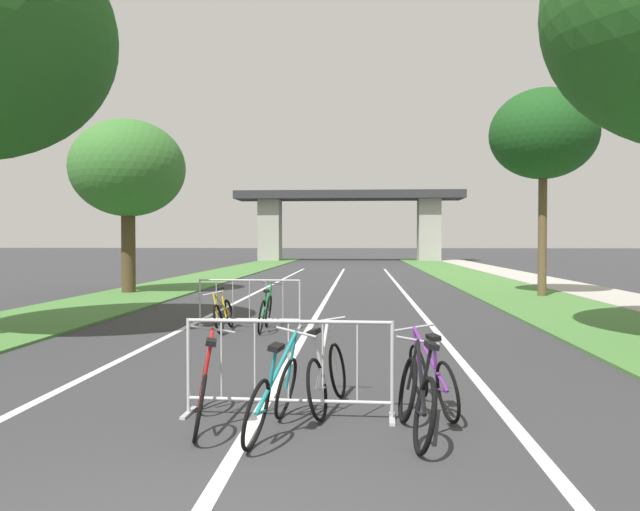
# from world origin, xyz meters

# --- Properties ---
(grass_verge_left) EXTENTS (3.37, 64.95, 0.05)m
(grass_verge_left) POSITION_xyz_m (-6.57, 26.57, 0.03)
(grass_verge_left) COLOR #477A38
(grass_verge_left) RESTS_ON ground
(grass_verge_right) EXTENTS (3.37, 64.95, 0.05)m
(grass_verge_right) POSITION_xyz_m (6.57, 26.57, 0.03)
(grass_verge_right) COLOR #477A38
(grass_verge_right) RESTS_ON ground
(sidewalk_path_right) EXTENTS (2.38, 64.95, 0.08)m
(sidewalk_path_right) POSITION_xyz_m (9.44, 26.57, 0.04)
(sidewalk_path_right) COLOR #ADA89E
(sidewalk_path_right) RESTS_ON ground
(lane_stripe_center) EXTENTS (0.14, 37.58, 0.01)m
(lane_stripe_center) POSITION_xyz_m (0.00, 18.79, 0.00)
(lane_stripe_center) COLOR silver
(lane_stripe_center) RESTS_ON ground
(lane_stripe_right_lane) EXTENTS (0.14, 37.58, 0.01)m
(lane_stripe_right_lane) POSITION_xyz_m (2.69, 18.79, 0.00)
(lane_stripe_right_lane) COLOR silver
(lane_stripe_right_lane) RESTS_ON ground
(lane_stripe_left_lane) EXTENTS (0.14, 37.58, 0.01)m
(lane_stripe_left_lane) POSITION_xyz_m (-2.69, 18.79, 0.00)
(lane_stripe_left_lane) COLOR silver
(lane_stripe_left_lane) RESTS_ON ground
(overpass_bridge) EXTENTS (20.90, 4.26, 6.44)m
(overpass_bridge) POSITION_xyz_m (0.00, 53.68, 4.62)
(overpass_bridge) COLOR #2D2D30
(overpass_bridge) RESTS_ON ground
(tree_left_oak_mid) EXTENTS (4.04, 4.04, 6.19)m
(tree_left_oak_mid) POSITION_xyz_m (-7.17, 18.12, 4.44)
(tree_left_oak_mid) COLOR #4C3823
(tree_left_oak_mid) RESTS_ON ground
(tree_right_maple_mid) EXTENTS (3.52, 3.52, 6.94)m
(tree_right_maple_mid) POSITION_xyz_m (7.16, 17.65, 5.41)
(tree_right_maple_mid) COLOR brown
(tree_right_maple_mid) RESTS_ON ground
(crowd_barrier_nearest) EXTENTS (2.28, 0.52, 1.05)m
(crowd_barrier_nearest) POSITION_xyz_m (0.34, 3.28, 0.52)
(crowd_barrier_nearest) COLOR #ADADB2
(crowd_barrier_nearest) RESTS_ON ground
(crowd_barrier_second) EXTENTS (2.27, 0.47, 1.05)m
(crowd_barrier_second) POSITION_xyz_m (-1.31, 9.97, 0.52)
(crowd_barrier_second) COLOR #ADADB2
(crowd_barrier_second) RESTS_ON ground
(bicycle_black_0) EXTENTS (0.45, 1.65, 0.96)m
(bicycle_black_0) POSITION_xyz_m (1.65, 2.69, 0.38)
(bicycle_black_0) COLOR black
(bicycle_black_0) RESTS_ON ground
(bicycle_silver_1) EXTENTS (0.47, 1.65, 1.00)m
(bicycle_silver_1) POSITION_xyz_m (0.74, 3.64, 0.38)
(bicycle_silver_1) COLOR black
(bicycle_silver_1) RESTS_ON ground
(bicycle_red_2) EXTENTS (0.52, 1.66, 0.98)m
(bicycle_red_2) POSITION_xyz_m (-0.50, 2.91, 0.37)
(bicycle_red_2) COLOR black
(bicycle_red_2) RESTS_ON ground
(bicycle_teal_3) EXTENTS (0.61, 1.67, 0.99)m
(bicycle_teal_3) POSITION_xyz_m (0.26, 2.70, 0.38)
(bicycle_teal_3) COLOR black
(bicycle_teal_3) RESTS_ON ground
(bicycle_yellow_4) EXTENTS (0.42, 1.66, 0.91)m
(bicycle_yellow_4) POSITION_xyz_m (-1.75, 9.39, 0.35)
(bicycle_yellow_4) COLOR black
(bicycle_yellow_4) RESTS_ON ground
(bicycle_green_5) EXTENTS (0.49, 1.75, 1.01)m
(bicycle_green_5) POSITION_xyz_m (-0.89, 9.54, 0.39)
(bicycle_green_5) COLOR black
(bicycle_green_5) RESTS_ON ground
(bicycle_purple_6) EXTENTS (0.64, 1.65, 0.90)m
(bicycle_purple_6) POSITION_xyz_m (1.91, 3.67, 0.37)
(bicycle_purple_6) COLOR black
(bicycle_purple_6) RESTS_ON ground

